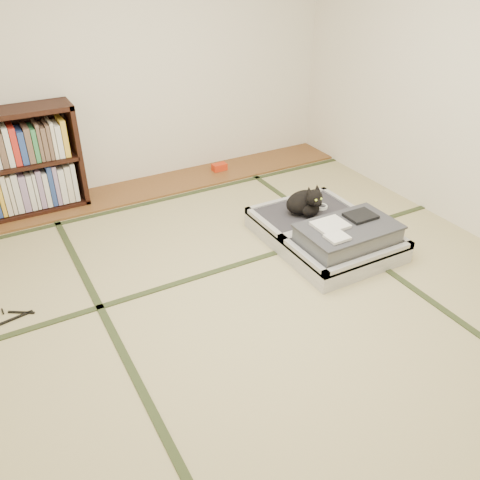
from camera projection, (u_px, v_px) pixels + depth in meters
floor at (258, 295)px, 3.53m from camera, size 4.50×4.50×0.00m
wood_strip at (155, 186)px, 5.02m from camera, size 4.00×0.50×0.02m
red_item at (219, 167)px, 5.32m from camera, size 0.15×0.10×0.07m
room_shell at (263, 82)px, 2.77m from camera, size 4.50×4.50×4.50m
tatami_borders at (225, 261)px, 3.89m from camera, size 4.00×4.50×0.01m
suitcase at (328, 234)px, 4.02m from camera, size 0.83×1.11×0.33m
cat at (306, 202)px, 4.15m from camera, size 0.37×0.37×0.30m
cable_coil at (321, 207)px, 4.29m from camera, size 0.12×0.12×0.03m
hanger at (5, 320)px, 3.29m from camera, size 0.37×0.20×0.01m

